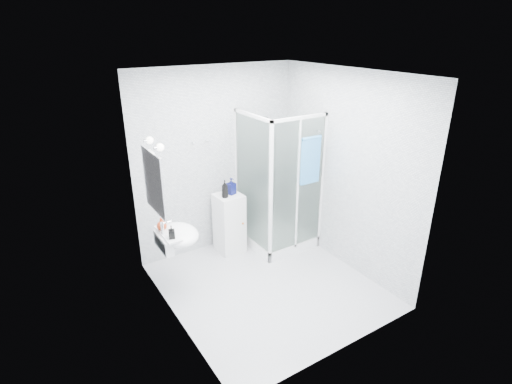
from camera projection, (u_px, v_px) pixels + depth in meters
room at (269, 191)px, 4.57m from camera, size 2.40×2.60×2.60m
shower_enclosure at (276, 218)px, 5.83m from camera, size 0.90×0.95×2.00m
wall_basin at (176, 236)px, 4.63m from camera, size 0.46×0.56×0.35m
mirror at (154, 182)px, 4.26m from camera, size 0.02×0.60×0.70m
vanity_lights at (154, 144)px, 4.12m from camera, size 0.10×0.40×0.08m
wall_hooks at (201, 142)px, 5.30m from camera, size 0.23×0.06×0.03m
storage_cabinet at (229, 223)px, 5.71m from camera, size 0.37×0.39×0.87m
hand_towel at (311, 159)px, 5.26m from camera, size 0.30×0.04×0.65m
shampoo_bottle_a at (225, 189)px, 5.42m from camera, size 0.12×0.12×0.25m
shampoo_bottle_b at (231, 186)px, 5.54m from camera, size 0.13×0.13×0.24m
soap_dispenser_orange at (162, 224)px, 4.59m from camera, size 0.15×0.15×0.15m
soap_dispenser_black at (172, 232)px, 4.41m from camera, size 0.09×0.09×0.15m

